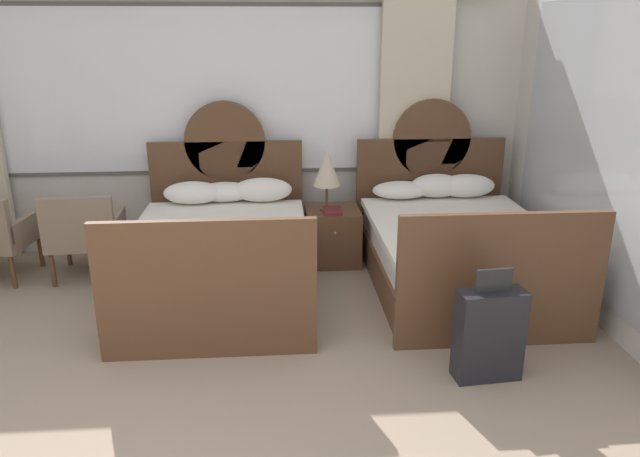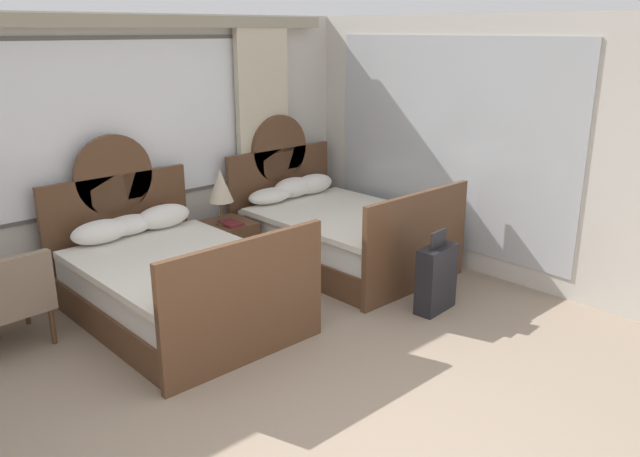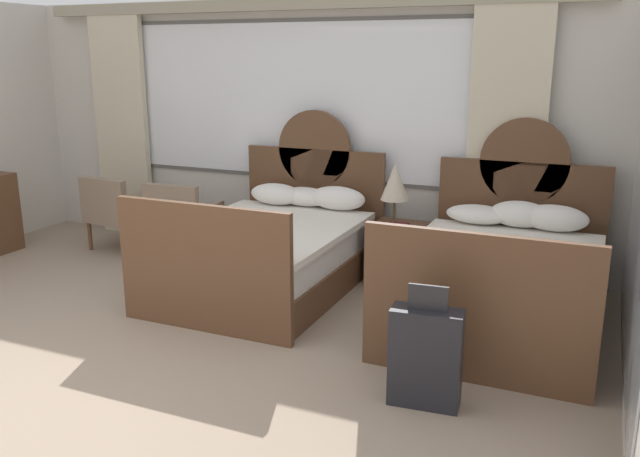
# 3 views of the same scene
# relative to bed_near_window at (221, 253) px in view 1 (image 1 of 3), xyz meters

# --- Properties ---
(wall_back_window) EXTENTS (6.69, 0.22, 2.70)m
(wall_back_window) POSITION_rel_bed_near_window_xyz_m (-0.31, 1.17, 1.07)
(wall_back_window) COLOR beige
(wall_back_window) RESTS_ON ground_plane
(wall_right_mirror) EXTENTS (0.08, 4.44, 2.70)m
(wall_right_mirror) POSITION_rel_bed_near_window_xyz_m (3.07, -1.02, 0.99)
(wall_right_mirror) COLOR beige
(wall_right_mirror) RESTS_ON ground_plane
(bed_near_window) EXTENTS (1.54, 2.19, 1.58)m
(bed_near_window) POSITION_rel_bed_near_window_xyz_m (0.00, 0.00, 0.00)
(bed_near_window) COLOR brown
(bed_near_window) RESTS_ON ground_plane
(bed_near_mirror) EXTENTS (1.54, 2.19, 1.58)m
(bed_near_mirror) POSITION_rel_bed_near_window_xyz_m (2.10, 0.00, 0.00)
(bed_near_mirror) COLOR brown
(bed_near_mirror) RESTS_ON ground_plane
(nightstand_between_beds) EXTENTS (0.53, 0.56, 0.55)m
(nightstand_between_beds) POSITION_rel_bed_near_window_xyz_m (1.05, 0.66, -0.09)
(nightstand_between_beds) COLOR brown
(nightstand_between_beds) RESTS_ON ground_plane
(table_lamp_on_nightstand) EXTENTS (0.27, 0.27, 0.60)m
(table_lamp_on_nightstand) POSITION_rel_bed_near_window_xyz_m (0.99, 0.64, 0.60)
(table_lamp_on_nightstand) COLOR brown
(table_lamp_on_nightstand) RESTS_ON nightstand_between_beds
(book_on_nightstand) EXTENTS (0.18, 0.26, 0.03)m
(book_on_nightstand) POSITION_rel_bed_near_window_xyz_m (1.04, 0.55, 0.20)
(book_on_nightstand) COLOR maroon
(book_on_nightstand) RESTS_ON nightstand_between_beds
(armchair_by_window_left) EXTENTS (0.67, 0.67, 0.84)m
(armchair_by_window_left) POSITION_rel_bed_near_window_xyz_m (-1.29, 0.43, 0.09)
(armchair_by_window_left) COLOR #84705B
(armchair_by_window_left) RESTS_ON ground_plane
(suitcase_on_floor) EXTENTS (0.46, 0.23, 0.79)m
(suitcase_on_floor) POSITION_rel_bed_near_window_xyz_m (1.89, -1.54, -0.04)
(suitcase_on_floor) COLOR black
(suitcase_on_floor) RESTS_ON ground_plane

